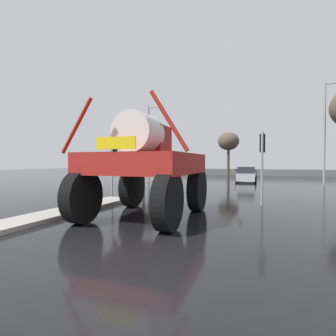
{
  "coord_description": "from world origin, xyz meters",
  "views": [
    {
      "loc": [
        3.65,
        -3.67,
        1.98
      ],
      "look_at": [
        -0.82,
        7.9,
        1.71
      ],
      "focal_mm": 28.85,
      "sensor_mm": 36.0,
      "label": 1
    }
  ],
  "objects_px": {
    "bare_tree_far_center": "(228,142)",
    "streetlight_far_right": "(326,128)",
    "sedan_ahead": "(246,175)",
    "bare_tree_left": "(143,140)",
    "traffic_signal_near_right": "(262,152)",
    "streetlight_far_left": "(150,140)",
    "oversize_sprayer": "(146,165)",
    "traffic_signal_near_left": "(114,153)"
  },
  "relations": [
    {
      "from": "bare_tree_far_center",
      "to": "streetlight_far_right",
      "type": "bearing_deg",
      "value": -51.96
    },
    {
      "from": "sedan_ahead",
      "to": "bare_tree_left",
      "type": "relative_size",
      "value": 0.78
    },
    {
      "from": "traffic_signal_near_right",
      "to": "streetlight_far_left",
      "type": "height_order",
      "value": "streetlight_far_left"
    },
    {
      "from": "bare_tree_far_center",
      "to": "oversize_sprayer",
      "type": "bearing_deg",
      "value": -86.88
    },
    {
      "from": "streetlight_far_right",
      "to": "bare_tree_left",
      "type": "height_order",
      "value": "streetlight_far_right"
    },
    {
      "from": "oversize_sprayer",
      "to": "streetlight_far_right",
      "type": "height_order",
      "value": "streetlight_far_right"
    },
    {
      "from": "sedan_ahead",
      "to": "streetlight_far_left",
      "type": "bearing_deg",
      "value": 107.83
    },
    {
      "from": "sedan_ahead",
      "to": "traffic_signal_near_left",
      "type": "relative_size",
      "value": 1.2
    },
    {
      "from": "sedan_ahead",
      "to": "streetlight_far_right",
      "type": "relative_size",
      "value": 0.47
    },
    {
      "from": "oversize_sprayer",
      "to": "traffic_signal_near_right",
      "type": "relative_size",
      "value": 1.57
    },
    {
      "from": "oversize_sprayer",
      "to": "traffic_signal_near_right",
      "type": "height_order",
      "value": "oversize_sprayer"
    },
    {
      "from": "traffic_signal_near_left",
      "to": "traffic_signal_near_right",
      "type": "distance_m",
      "value": 8.0
    },
    {
      "from": "traffic_signal_near_right",
      "to": "oversize_sprayer",
      "type": "bearing_deg",
      "value": -131.21
    },
    {
      "from": "traffic_signal_near_right",
      "to": "streetlight_far_right",
      "type": "bearing_deg",
      "value": 70.56
    },
    {
      "from": "sedan_ahead",
      "to": "traffic_signal_near_right",
      "type": "bearing_deg",
      "value": -174.22
    },
    {
      "from": "oversize_sprayer",
      "to": "sedan_ahead",
      "type": "xyz_separation_m",
      "value": [
        1.91,
        18.9,
        -1.15
      ]
    },
    {
      "from": "traffic_signal_near_left",
      "to": "bare_tree_far_center",
      "type": "relative_size",
      "value": 0.55
    },
    {
      "from": "traffic_signal_near_right",
      "to": "streetlight_far_left",
      "type": "relative_size",
      "value": 0.45
    },
    {
      "from": "streetlight_far_right",
      "to": "bare_tree_far_center",
      "type": "xyz_separation_m",
      "value": [
        -10.32,
        13.2,
        0.07
      ]
    },
    {
      "from": "sedan_ahead",
      "to": "bare_tree_left",
      "type": "distance_m",
      "value": 10.86
    },
    {
      "from": "oversize_sprayer",
      "to": "streetlight_far_left",
      "type": "bearing_deg",
      "value": 23.29
    },
    {
      "from": "oversize_sprayer",
      "to": "bare_tree_far_center",
      "type": "relative_size",
      "value": 0.83
    },
    {
      "from": "streetlight_far_right",
      "to": "streetlight_far_left",
      "type": "bearing_deg",
      "value": -171.8
    },
    {
      "from": "traffic_signal_near_left",
      "to": "bare_tree_left",
      "type": "distance_m",
      "value": 12.05
    },
    {
      "from": "traffic_signal_near_right",
      "to": "streetlight_far_left",
      "type": "xyz_separation_m",
      "value": [
        -11.0,
        11.27,
        1.74
      ]
    },
    {
      "from": "streetlight_far_left",
      "to": "bare_tree_left",
      "type": "relative_size",
      "value": 1.41
    },
    {
      "from": "sedan_ahead",
      "to": "streetlight_far_right",
      "type": "bearing_deg",
      "value": -99.96
    },
    {
      "from": "traffic_signal_near_right",
      "to": "streetlight_far_right",
      "type": "relative_size",
      "value": 0.38
    },
    {
      "from": "traffic_signal_near_right",
      "to": "bare_tree_far_center",
      "type": "relative_size",
      "value": 0.53
    },
    {
      "from": "oversize_sprayer",
      "to": "bare_tree_far_center",
      "type": "xyz_separation_m",
      "value": [
        -1.7,
        31.13,
        3.11
      ]
    },
    {
      "from": "streetlight_far_right",
      "to": "bare_tree_far_center",
      "type": "distance_m",
      "value": 16.75
    },
    {
      "from": "bare_tree_left",
      "to": "bare_tree_far_center",
      "type": "height_order",
      "value": "bare_tree_far_center"
    },
    {
      "from": "streetlight_far_left",
      "to": "sedan_ahead",
      "type": "bearing_deg",
      "value": 19.65
    },
    {
      "from": "traffic_signal_near_right",
      "to": "bare_tree_far_center",
      "type": "bearing_deg",
      "value": 101.71
    },
    {
      "from": "traffic_signal_near_left",
      "to": "bare_tree_left",
      "type": "height_order",
      "value": "bare_tree_left"
    },
    {
      "from": "bare_tree_left",
      "to": "bare_tree_far_center",
      "type": "distance_m",
      "value": 16.62
    },
    {
      "from": "traffic_signal_near_left",
      "to": "bare_tree_far_center",
      "type": "distance_m",
      "value": 26.96
    },
    {
      "from": "oversize_sprayer",
      "to": "bare_tree_left",
      "type": "height_order",
      "value": "bare_tree_left"
    },
    {
      "from": "traffic_signal_near_right",
      "to": "sedan_ahead",
      "type": "bearing_deg",
      "value": 97.6
    },
    {
      "from": "sedan_ahead",
      "to": "bare_tree_left",
      "type": "xyz_separation_m",
      "value": [
        -9.8,
        -3.17,
        3.46
      ]
    },
    {
      "from": "traffic_signal_near_left",
      "to": "bare_tree_left",
      "type": "xyz_separation_m",
      "value": [
        -3.73,
        11.33,
        1.65
      ]
    },
    {
      "from": "traffic_signal_near_right",
      "to": "bare_tree_left",
      "type": "relative_size",
      "value": 0.63
    }
  ]
}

